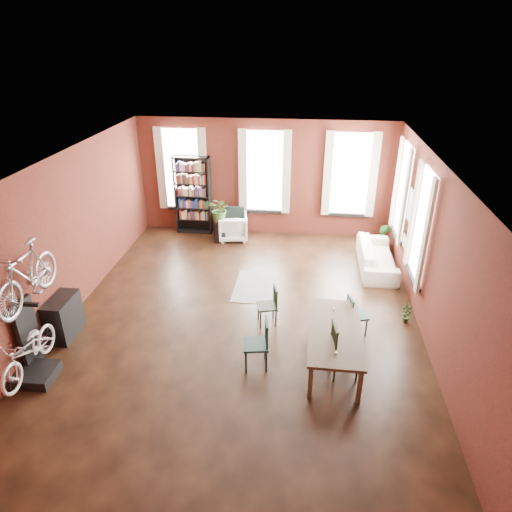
# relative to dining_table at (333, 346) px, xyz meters

# --- Properties ---
(room) EXTENTS (9.00, 9.04, 3.22)m
(room) POSITION_rel_dining_table_xyz_m (-1.52, 1.76, 1.80)
(room) COLOR black
(room) RESTS_ON ground
(dining_table) EXTENTS (0.93, 2.00, 0.68)m
(dining_table) POSITION_rel_dining_table_xyz_m (0.00, 0.00, 0.00)
(dining_table) COLOR #4C3C2D
(dining_table) RESTS_ON ground
(dining_chair_a) EXTENTS (0.49, 0.49, 0.92)m
(dining_chair_a) POSITION_rel_dining_table_xyz_m (-1.33, -0.25, 0.12)
(dining_chair_a) COLOR #16322E
(dining_chair_a) RESTS_ON ground
(dining_chair_b) EXTENTS (0.46, 0.46, 0.81)m
(dining_chair_b) POSITION_rel_dining_table_xyz_m (-1.26, 1.06, 0.07)
(dining_chair_b) COLOR black
(dining_chair_b) RESTS_ON ground
(dining_chair_c) EXTENTS (0.52, 0.52, 1.00)m
(dining_chair_c) POSITION_rel_dining_table_xyz_m (0.16, -0.30, 0.16)
(dining_chair_c) COLOR black
(dining_chair_c) RESTS_ON ground
(dining_chair_d) EXTENTS (0.45, 0.45, 0.79)m
(dining_chair_d) POSITION_rel_dining_table_xyz_m (0.47, 0.95, 0.06)
(dining_chair_d) COLOR #183534
(dining_chair_d) RESTS_ON ground
(bookshelf) EXTENTS (1.00, 0.32, 2.20)m
(bookshelf) POSITION_rel_dining_table_xyz_m (-3.76, 5.44, 0.76)
(bookshelf) COLOR black
(bookshelf) RESTS_ON ground
(white_armchair) EXTENTS (0.88, 0.84, 0.79)m
(white_armchair) POSITION_rel_dining_table_xyz_m (-2.58, 5.04, 0.06)
(white_armchair) COLOR silver
(white_armchair) RESTS_ON ground
(cream_sofa) EXTENTS (0.61, 2.08, 0.81)m
(cream_sofa) POSITION_rel_dining_table_xyz_m (1.19, 3.74, 0.07)
(cream_sofa) COLOR beige
(cream_sofa) RESTS_ON ground
(striped_rug) EXTENTS (0.94, 1.49, 0.01)m
(striped_rug) POSITION_rel_dining_table_xyz_m (-1.65, 2.47, -0.33)
(striped_rug) COLOR black
(striped_rug) RESTS_ON ground
(bike_trainer) EXTENTS (0.65, 0.65, 0.18)m
(bike_trainer) POSITION_rel_dining_table_xyz_m (-4.94, -1.01, -0.25)
(bike_trainer) COLOR black
(bike_trainer) RESTS_ON ground
(bike_wall_rack) EXTENTS (0.16, 0.60, 1.30)m
(bike_wall_rack) POSITION_rel_dining_table_xyz_m (-5.16, -0.66, 0.31)
(bike_wall_rack) COLOR black
(bike_wall_rack) RESTS_ON ground
(console_table) EXTENTS (0.40, 0.80, 0.80)m
(console_table) POSITION_rel_dining_table_xyz_m (-5.04, 0.24, 0.06)
(console_table) COLOR black
(console_table) RESTS_ON ground
(plant_stand) EXTENTS (0.31, 0.31, 0.59)m
(plant_stand) POSITION_rel_dining_table_xyz_m (-2.88, 4.85, -0.04)
(plant_stand) COLOR black
(plant_stand) RESTS_ON ground
(plant_by_sofa) EXTENTS (0.62, 0.79, 0.31)m
(plant_by_sofa) POSITION_rel_dining_table_xyz_m (1.48, 4.97, -0.18)
(plant_by_sofa) COLOR #265321
(plant_by_sofa) RESTS_ON ground
(plant_small) EXTENTS (0.31, 0.45, 0.15)m
(plant_small) POSITION_rel_dining_table_xyz_m (1.50, 1.41, -0.27)
(plant_small) COLOR #2C4F1F
(plant_small) RESTS_ON ground
(bicycle_floor) EXTENTS (0.55, 0.82, 1.54)m
(bicycle_floor) POSITION_rel_dining_table_xyz_m (-4.96, -1.01, 0.61)
(bicycle_floor) COLOR silver
(bicycle_floor) RESTS_ON bike_trainer
(bicycle_hung) EXTENTS (0.47, 1.00, 1.66)m
(bicycle_hung) POSITION_rel_dining_table_xyz_m (-4.91, -0.66, 1.79)
(bicycle_hung) COLOR #A5A8AD
(bicycle_hung) RESTS_ON bike_wall_rack
(plant_on_stand) EXTENTS (0.80, 0.84, 0.53)m
(plant_on_stand) POSITION_rel_dining_table_xyz_m (-2.89, 4.86, 0.52)
(plant_on_stand) COLOR #355C24
(plant_on_stand) RESTS_ON plant_stand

